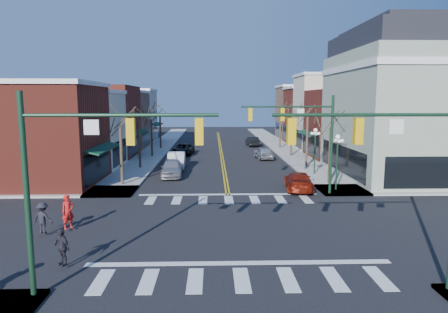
{
  "coord_description": "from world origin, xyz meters",
  "views": [
    {
      "loc": [
        -1.1,
        -20.74,
        6.92
      ],
      "look_at": [
        -0.28,
        7.9,
        2.8
      ],
      "focal_mm": 32.0,
      "sensor_mm": 36.0,
      "label": 1
    }
  ],
  "objects": [
    {
      "name": "tree_left_b",
      "position": [
        -8.4,
        19.0,
        2.52
      ],
      "size": [
        0.24,
        0.24,
        5.04
      ],
      "primitive_type": "cylinder",
      "color": "#382B21",
      "rests_on": "ground"
    },
    {
      "name": "car_left_near",
      "position": [
        -4.8,
        14.72,
        0.8
      ],
      "size": [
        2.13,
        4.76,
        1.59
      ],
      "primitive_type": "imported",
      "rotation": [
        0.0,
        0.0,
        0.05
      ],
      "color": "#A8A7AC",
      "rests_on": "ground"
    },
    {
      "name": "traffic_mast_near_left",
      "position": [
        -5.55,
        -7.4,
        4.71
      ],
      "size": [
        6.6,
        0.28,
        7.2
      ],
      "color": "#14331E",
      "rests_on": "ground"
    },
    {
      "name": "tree_right_a",
      "position": [
        8.4,
        11.0,
        2.31
      ],
      "size": [
        0.24,
        0.24,
        4.62
      ],
      "primitive_type": "cylinder",
      "color": "#382B21",
      "rests_on": "ground"
    },
    {
      "name": "bldg_right_stucco",
      "position": [
        15.5,
        33.5,
        5.0
      ],
      "size": [
        10.0,
        7.0,
        10.0
      ],
      "primitive_type": "cube",
      "color": "beige",
      "rests_on": "ground"
    },
    {
      "name": "bldg_left_tan",
      "position": [
        -15.5,
        35.75,
        3.9
      ],
      "size": [
        10.0,
        7.5,
        7.8
      ],
      "primitive_type": "cube",
      "color": "#976C53",
      "rests_on": "ground"
    },
    {
      "name": "tree_left_d",
      "position": [
        -8.4,
        35.0,
        2.45
      ],
      "size": [
        0.24,
        0.24,
        4.9
      ],
      "primitive_type": "cylinder",
      "color": "#382B21",
      "rests_on": "ground"
    },
    {
      "name": "bldg_right_tan",
      "position": [
        15.5,
        49.0,
        4.5
      ],
      "size": [
        10.0,
        8.0,
        9.0
      ],
      "primitive_type": "cube",
      "color": "#976C53",
      "rests_on": "ground"
    },
    {
      "name": "lamppost_midblock",
      "position": [
        8.2,
        15.0,
        2.96
      ],
      "size": [
        0.36,
        0.36,
        4.33
      ],
      "color": "#14331E",
      "rests_on": "ground"
    },
    {
      "name": "tree_right_d",
      "position": [
        8.4,
        35.0,
        2.48
      ],
      "size": [
        0.24,
        0.24,
        4.97
      ],
      "primitive_type": "cylinder",
      "color": "#382B21",
      "rests_on": "ground"
    },
    {
      "name": "bldg_left_brick_a",
      "position": [
        -15.5,
        11.75,
        4.0
      ],
      "size": [
        10.0,
        8.5,
        8.0
      ],
      "primitive_type": "cube",
      "color": "maroon",
      "rests_on": "ground"
    },
    {
      "name": "car_right_far",
      "position": [
        4.8,
        38.1,
        0.7
      ],
      "size": [
        1.82,
        4.34,
        1.39
      ],
      "primitive_type": "imported",
      "rotation": [
        0.0,
        0.0,
        3.22
      ],
      "color": "black",
      "rests_on": "ground"
    },
    {
      "name": "car_left_far",
      "position": [
        -4.8,
        29.18,
        0.69
      ],
      "size": [
        2.72,
        5.16,
        1.38
      ],
      "primitive_type": "imported",
      "rotation": [
        0.0,
        0.0,
        -0.09
      ],
      "color": "black",
      "rests_on": "ground"
    },
    {
      "name": "bldg_left_stucco_b",
      "position": [
        -15.5,
        43.5,
        4.1
      ],
      "size": [
        10.0,
        8.0,
        8.2
      ],
      "primitive_type": "cube",
      "color": "beige",
      "rests_on": "ground"
    },
    {
      "name": "sidewalk_right",
      "position": [
        8.75,
        20.0,
        0.07
      ],
      "size": [
        3.5,
        70.0,
        0.15
      ],
      "primitive_type": "cube",
      "color": "#9E9B93",
      "rests_on": "ground"
    },
    {
      "name": "victorian_corner",
      "position": [
        16.5,
        14.5,
        6.66
      ],
      "size": [
        12.25,
        14.25,
        13.3
      ],
      "color": "#93A08A",
      "rests_on": "ground"
    },
    {
      "name": "car_right_mid",
      "position": [
        4.8,
        25.18,
        0.72
      ],
      "size": [
        2.15,
        4.37,
        1.43
      ],
      "primitive_type": "imported",
      "rotation": [
        0.0,
        0.0,
        3.25
      ],
      "color": "#B7B7BC",
      "rests_on": "ground"
    },
    {
      "name": "ground",
      "position": [
        0.0,
        0.0,
        0.0
      ],
      "size": [
        160.0,
        160.0,
        0.0
      ],
      "primitive_type": "plane",
      "color": "black",
      "rests_on": "ground"
    },
    {
      "name": "tree_right_b",
      "position": [
        8.4,
        19.0,
        2.59
      ],
      "size": [
        0.24,
        0.24,
        5.18
      ],
      "primitive_type": "cylinder",
      "color": "#382B21",
      "rests_on": "ground"
    },
    {
      "name": "traffic_mast_far_right",
      "position": [
        5.55,
        7.4,
        4.71
      ],
      "size": [
        6.6,
        0.28,
        7.2
      ],
      "color": "#14331E",
      "rests_on": "ground"
    },
    {
      "name": "bldg_right_brick_b",
      "position": [
        15.5,
        41.0,
        4.25
      ],
      "size": [
        10.0,
        8.0,
        8.5
      ],
      "primitive_type": "cube",
      "color": "maroon",
      "rests_on": "ground"
    },
    {
      "name": "traffic_mast_near_right",
      "position": [
        5.55,
        -7.4,
        4.71
      ],
      "size": [
        6.6,
        0.28,
        7.2
      ],
      "color": "#14331E",
      "rests_on": "ground"
    },
    {
      "name": "pedestrian_dark_a",
      "position": [
        -7.3,
        -4.93,
        0.92
      ],
      "size": [
        0.96,
        0.83,
        1.55
      ],
      "primitive_type": "imported",
      "rotation": [
        0.0,
        0.0,
        -0.62
      ],
      "color": "#22212A",
      "rests_on": "sidewalk_left"
    },
    {
      "name": "sidewalk_left",
      "position": [
        -8.75,
        20.0,
        0.07
      ],
      "size": [
        3.5,
        70.0,
        0.15
      ],
      "primitive_type": "cube",
      "color": "#9E9B93",
      "rests_on": "ground"
    },
    {
      "name": "tree_right_c",
      "position": [
        8.4,
        27.0,
        2.42
      ],
      "size": [
        0.24,
        0.24,
        4.83
      ],
      "primitive_type": "cylinder",
      "color": "#382B21",
      "rests_on": "ground"
    },
    {
      "name": "car_right_near",
      "position": [
        5.47,
        9.08,
        0.7
      ],
      "size": [
        2.5,
        5.02,
        1.4
      ],
      "primitive_type": "imported",
      "rotation": [
        0.0,
        0.0,
        3.03
      ],
      "color": "maroon",
      "rests_on": "ground"
    },
    {
      "name": "lamppost_corner",
      "position": [
        8.2,
        8.5,
        2.96
      ],
      "size": [
        0.36,
        0.36,
        4.33
      ],
      "color": "#14331E",
      "rests_on": "ground"
    },
    {
      "name": "bldg_left_brick_b",
      "position": [
        -15.5,
        27.5,
        4.25
      ],
      "size": [
        10.0,
        9.0,
        8.5
      ],
      "primitive_type": "cube",
      "color": "maroon",
      "rests_on": "ground"
    },
    {
      "name": "car_left_mid",
      "position": [
        -4.8,
        19.21,
        0.81
      ],
      "size": [
        1.88,
        4.95,
        1.61
      ],
      "primitive_type": "imported",
      "rotation": [
        0.0,
        0.0,
        0.04
      ],
      "color": "white",
      "rests_on": "ground"
    },
    {
      "name": "pedestrian_dark_b",
      "position": [
        -9.73,
        -0.93,
        0.96
      ],
      "size": [
        1.15,
        0.82,
        1.62
      ],
      "primitive_type": "imported",
      "rotation": [
        0.0,
        0.0,
        2.91
      ],
      "color": "black",
      "rests_on": "sidewalk_left"
    },
    {
      "name": "tree_left_a",
      "position": [
        -8.4,
        11.0,
        2.38
      ],
      "size": [
        0.24,
        0.24,
        4.76
      ],
      "primitive_type": "cylinder",
      "color": "#382B21",
      "rests_on": "ground"
    },
    {
      "name": "bldg_right_brick_a",
      "position": [
        15.5,
        25.75,
        4.0
      ],
      "size": [
        10.0,
        8.5,
        8.0
      ],
      "primitive_type": "cube",
      "color": "maroon",
      "rests_on": "ground"
    },
    {
      "name": "tree_left_c",
      "position": [
        -8.4,
        27.0,
        2.27
      ],
      "size": [
        0.24,
        0.24,
        4.55
      ],
      "primitive_type": "cylinder",
      "color": "#382B21",
      "rests_on": "ground"
    },
    {
      "name": "bldg_left_stucco_a",
      "position": [
        -15.5,
        19.5,
        3.75
      ],
      "size": [
        10.0,
        7.0,
        7.5
      ],
      "primitive_type": "cube",
      "color": "beige",
      "rests_on": "ground"
    },
    {
      "name": "pedestrian_red_a",
      "position": [
        -8.73,
        -0.19,
        1.06
      ],
      "size": [
        0.77,
        0.78,
        1.82
      ],
      "primitive_type": "imported",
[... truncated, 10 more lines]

